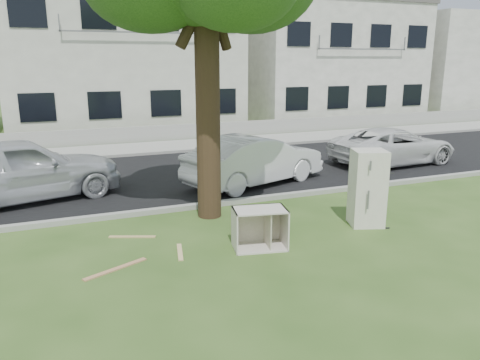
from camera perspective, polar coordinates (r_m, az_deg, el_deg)
name	(u,v)px	position (r m, az deg, el deg)	size (l,w,h in m)	color
ground	(257,240)	(9.51, 2.04, -7.32)	(120.00, 120.00, 0.00)	#304D1B
road	(180,175)	(14.94, -7.34, 0.66)	(120.00, 7.00, 0.01)	black
kerb_near	(217,206)	(11.66, -2.86, -3.19)	(120.00, 0.18, 0.12)	gray
kerb_far	(156,155)	(18.32, -10.18, 3.08)	(120.00, 0.18, 0.12)	gray
sidewalk	(149,148)	(19.72, -11.07, 3.84)	(120.00, 2.80, 0.01)	gray
low_wall	(141,134)	(21.22, -11.95, 5.47)	(120.00, 0.15, 0.70)	gray
townhouse_center	(120,56)	(25.82, -14.37, 14.40)	(11.22, 8.16, 7.44)	silver
townhouse_right	(320,62)	(29.96, 9.75, 13.99)	(10.20, 8.16, 6.84)	white
fridge	(367,188)	(10.49, 15.28, -0.95)	(0.69, 0.64, 1.67)	silver
cabinet	(260,228)	(9.00, 2.42, -5.92)	(1.01, 0.62, 0.79)	white
plank_a	(116,269)	(8.51, -14.90, -10.44)	(1.21, 0.10, 0.02)	tan
plank_b	(132,237)	(9.89, -13.00, -6.76)	(0.95, 0.10, 0.02)	tan
plank_c	(180,252)	(8.98, -7.33, -8.70)	(0.79, 0.09, 0.02)	tan
car_center	(255,160)	(13.58, 1.84, 2.47)	(1.52, 4.35, 1.43)	silver
car_right	(393,146)	(17.14, 18.17, 3.97)	(2.10, 4.56, 1.27)	silver
car_left	(20,169)	(13.10, -25.22, 1.19)	(1.97, 4.91, 1.67)	silver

